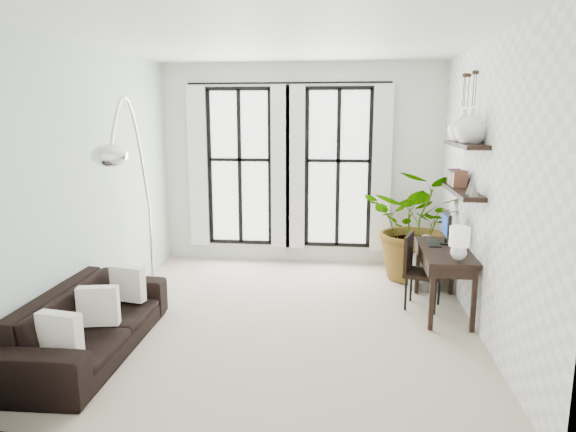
% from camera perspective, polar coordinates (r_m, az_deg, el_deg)
% --- Properties ---
extents(floor, '(5.00, 5.00, 0.00)m').
position_cam_1_polar(floor, '(6.27, -0.82, -11.20)').
color(floor, '#B9AA93').
rests_on(floor, ground).
extents(ceiling, '(5.00, 5.00, 0.00)m').
position_cam_1_polar(ceiling, '(5.86, -0.91, 19.13)').
color(ceiling, white).
rests_on(ceiling, wall_back).
extents(wall_left, '(0.00, 5.00, 5.00)m').
position_cam_1_polar(wall_left, '(6.55, -20.81, 3.53)').
color(wall_left, silver).
rests_on(wall_left, floor).
extents(wall_right, '(0.00, 5.00, 5.00)m').
position_cam_1_polar(wall_right, '(5.99, 21.03, 2.87)').
color(wall_right, white).
rests_on(wall_right, floor).
extents(wall_back, '(4.50, 0.00, 4.50)m').
position_cam_1_polar(wall_back, '(8.33, 1.45, 5.71)').
color(wall_back, white).
rests_on(wall_back, floor).
extents(windows, '(3.26, 0.13, 2.65)m').
position_cam_1_polar(windows, '(8.28, 0.02, 5.40)').
color(windows, white).
rests_on(windows, wall_back).
extents(wall_shelves, '(0.25, 1.30, 0.60)m').
position_cam_1_polar(wall_shelves, '(6.41, 18.86, 4.66)').
color(wall_shelves, black).
rests_on(wall_shelves, wall_right).
extents(sofa, '(0.95, 2.27, 0.66)m').
position_cam_1_polar(sofa, '(5.68, -21.12, -10.87)').
color(sofa, black).
rests_on(sofa, floor).
extents(throw_pillows, '(0.40, 1.52, 0.40)m').
position_cam_1_polar(throw_pillows, '(5.57, -20.32, -9.34)').
color(throw_pillows, white).
rests_on(throw_pillows, sofa).
extents(plant, '(1.81, 1.69, 1.64)m').
position_cam_1_polar(plant, '(7.70, 14.25, -0.95)').
color(plant, '#2D7228').
rests_on(plant, floor).
extents(desk, '(0.57, 1.34, 1.18)m').
position_cam_1_polar(desk, '(6.47, 17.04, -4.13)').
color(desk, black).
rests_on(desk, floor).
extents(desk_chair, '(0.55, 0.55, 0.93)m').
position_cam_1_polar(desk_chair, '(6.64, 14.12, -5.42)').
color(desk_chair, black).
rests_on(desk_chair, floor).
extents(arc_lamp, '(0.77, 2.24, 2.60)m').
position_cam_1_polar(arc_lamp, '(6.14, -17.12, 7.24)').
color(arc_lamp, silver).
rests_on(arc_lamp, floor).
extents(buddha, '(0.43, 0.43, 0.77)m').
position_cam_1_polar(buddha, '(7.42, 14.98, -5.38)').
color(buddha, gray).
rests_on(buddha, floor).
extents(vase_a, '(0.37, 0.37, 0.38)m').
position_cam_1_polar(vase_a, '(6.09, 19.74, 9.38)').
color(vase_a, white).
rests_on(vase_a, shelf_upper).
extents(vase_b, '(0.37, 0.37, 0.38)m').
position_cam_1_polar(vase_b, '(6.48, 18.96, 9.49)').
color(vase_b, white).
rests_on(vase_b, shelf_upper).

